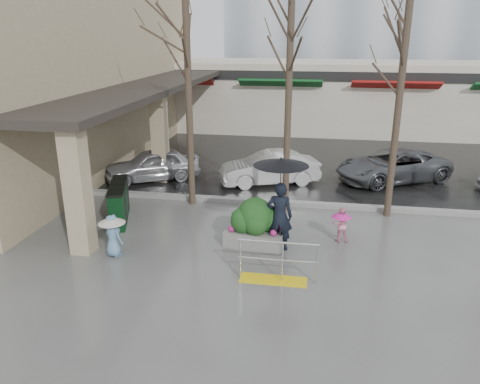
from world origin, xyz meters
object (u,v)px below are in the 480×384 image
(child_blue, at_px, (112,231))
(car_b, at_px, (269,168))
(tree_west, at_px, (187,51))
(car_c, at_px, (393,166))
(tree_mideast, at_px, (403,60))
(child_pink, at_px, (341,222))
(handrail, at_px, (276,266))
(planter, at_px, (255,223))
(tree_midwest, at_px, (290,46))
(news_boxes, at_px, (119,202))
(car_a, at_px, (152,165))
(woman, at_px, (280,196))

(child_blue, height_order, car_b, car_b)
(tree_west, relative_size, child_blue, 5.88)
(car_c, bearing_deg, child_blue, -73.29)
(tree_mideast, distance_m, child_pink, 5.08)
(car_c, bearing_deg, handrail, -51.57)
(child_blue, relative_size, planter, 0.67)
(tree_midwest, relative_size, news_boxes, 3.26)
(news_boxes, relative_size, car_a, 0.58)
(woman, distance_m, child_pink, 2.09)
(handrail, bearing_deg, woman, 93.03)
(tree_west, relative_size, child_pink, 6.77)
(handrail, height_order, child_blue, child_blue)
(woman, height_order, car_c, woman)
(car_c, bearing_deg, news_boxes, -85.74)
(planter, relative_size, car_b, 0.45)
(handrail, xyz_separation_m, car_b, (-0.99, 7.51, 0.25))
(tree_mideast, xyz_separation_m, car_b, (-4.13, 2.71, -4.23))
(woman, bearing_deg, planter, -9.63)
(child_pink, xyz_separation_m, news_boxes, (-6.80, 0.43, 0.01))
(child_pink, bearing_deg, car_a, -37.73)
(news_boxes, bearing_deg, tree_midwest, 1.12)
(tree_mideast, distance_m, car_a, 10.05)
(child_pink, xyz_separation_m, planter, (-2.33, -0.70, 0.09))
(tree_midwest, height_order, child_blue, tree_midwest)
(handrail, relative_size, car_b, 0.50)
(handrail, relative_size, woman, 0.73)
(handrail, relative_size, car_c, 0.42)
(tree_midwest, relative_size, car_a, 1.89)
(car_a, xyz_separation_m, car_b, (4.66, 0.28, 0.00))
(woman, distance_m, car_b, 5.90)
(planter, bearing_deg, car_a, 132.30)
(tree_midwest, distance_m, planter, 5.46)
(tree_west, height_order, car_a, tree_west)
(tree_west, distance_m, tree_midwest, 3.20)
(planter, distance_m, car_b, 5.66)
(car_a, bearing_deg, car_b, 64.81)
(child_blue, bearing_deg, tree_mideast, -125.16)
(tree_mideast, bearing_deg, tree_west, -180.00)
(woman, distance_m, car_a, 7.85)
(child_pink, bearing_deg, tree_midwest, -57.06)
(car_c, bearing_deg, tree_west, -89.52)
(woman, xyz_separation_m, car_c, (3.87, 6.93, -0.91))
(planter, height_order, car_a, planter)
(tree_mideast, relative_size, car_b, 1.70)
(woman, distance_m, car_c, 7.99)
(news_boxes, relative_size, car_b, 0.56)
(child_pink, bearing_deg, planter, 11.92)
(handrail, bearing_deg, child_blue, 172.04)
(woman, bearing_deg, car_c, -120.05)
(child_pink, distance_m, child_blue, 6.25)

